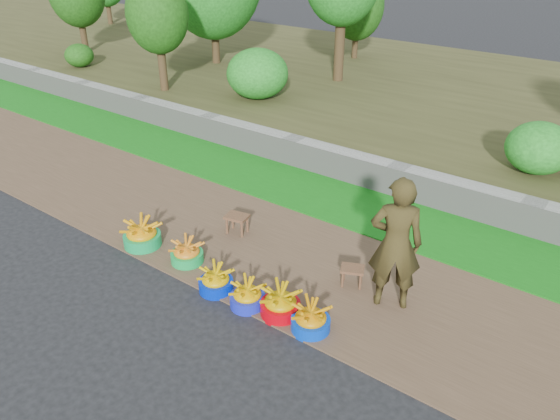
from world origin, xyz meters
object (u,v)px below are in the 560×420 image
Objects in this scene: basin_b at (187,253)px; basin_c at (216,281)px; stool_left at (237,219)px; stool_right at (352,271)px; basin_a at (142,235)px; basin_e at (280,304)px; vendor_woman at (396,244)px; basin_d at (247,296)px; basin_f at (311,320)px.

basin_b is 1.02× the size of basin_c.
basin_b reaches higher than stool_left.
stool_left is at bearing 87.58° from basin_b.
stool_right is (1.37, 1.15, 0.08)m from basin_c.
basin_e is (2.58, -0.04, -0.02)m from basin_a.
vendor_woman is (2.71, 0.86, 0.74)m from basin_b.
basin_d is (0.53, 0.00, -0.00)m from basin_c.
basin_c is 1.01× the size of basin_d.
basin_f is (0.89, 0.09, 0.01)m from basin_d.
basin_a reaches higher than basin_f.
basin_f is at bearing -86.96° from stool_right.
basin_d is at bearing -45.12° from stool_left.
basin_e is 1.06× the size of basin_f.
vendor_woman is at bearing 17.69° from basin_b.
basin_f is at bearing -3.72° from basin_b.
basin_a is 1.48× the size of stool_right.
basin_c reaches higher than stool_left.
basin_d is 0.45m from basin_e.
basin_e is at bearing -0.98° from basin_a.
basin_b is (0.85, 0.08, -0.03)m from basin_a.
basin_d reaches higher than stool_right.
basin_b is 1.20× the size of stool_left.
stool_left is (-2.15, 1.17, 0.10)m from basin_f.
basin_a is 1.18× the size of basin_f.
basin_a is at bearing 174.51° from basin_c.
basin_f is at bearing 3.80° from basin_c.
basin_a is 1.62m from basin_c.
stool_right is at bearing 53.95° from basin_d.
basin_a reaches higher than basin_b.
basin_a is 2.58m from basin_e.
basin_c is 1.79m from stool_right.
stool_left is at bearing 145.67° from basin_e.
basin_c is at bearing -176.20° from basin_f.
stool_left is (-1.69, 1.16, 0.09)m from basin_e.
basin_c is 1.17× the size of stool_left.
basin_c is 0.97m from basin_e.
stool_right is (0.84, 1.15, 0.08)m from basin_d.
vendor_woman reaches higher than basin_d.
basin_d is 1.42m from stool_right.
basin_e is at bearing -34.33° from stool_left.
basin_a is 3.04m from basin_f.
vendor_woman is (3.56, 0.95, 0.71)m from basin_a.
vendor_woman is at bearing 37.91° from basin_d.
basin_a is 1.44× the size of stool_left.
basin_b is at bearing 5.56° from basin_a.
basin_c is at bearing -5.49° from basin_a.
basin_d is at bearing -10.16° from basin_b.
basin_e reaches higher than basin_c.
basin_a is 3.15m from stool_right.
basin_d is at bearing -174.21° from basin_f.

